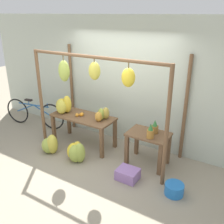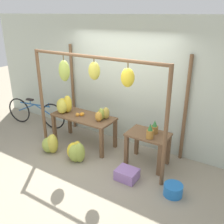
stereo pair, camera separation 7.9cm
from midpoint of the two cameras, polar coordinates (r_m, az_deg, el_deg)
ground_plane at (r=5.04m, az=-5.26°, el=-12.41°), size 20.00×20.00×0.00m
shop_wall_back at (r=5.53m, az=3.18°, el=6.82°), size 8.00×0.08×2.80m
stall_awning at (r=4.76m, az=-2.36°, el=6.08°), size 2.93×1.17×2.14m
display_table_main at (r=5.57m, az=-6.10°, el=-1.94°), size 1.43×0.63×0.71m
display_table_side at (r=4.92m, az=8.65°, el=-6.57°), size 0.80×0.54×0.67m
banana_pile_on_table at (r=5.74m, az=-10.48°, el=1.54°), size 0.45×0.40×0.40m
orange_pile at (r=5.50m, az=-6.76°, el=-0.54°), size 0.16×0.17×0.08m
pineapple_cluster at (r=4.73m, az=9.67°, el=-4.08°), size 0.15×0.37×0.29m
banana_pile_ground_left at (r=5.57m, az=-13.50°, el=-7.12°), size 0.47×0.43×0.43m
banana_pile_ground_right at (r=5.17m, az=-7.74°, el=-9.00°), size 0.49×0.44×0.43m
fruit_crate_white at (r=4.67m, az=3.92°, el=-14.02°), size 0.38×0.32×0.20m
blue_bucket at (r=4.44m, az=14.30°, el=-16.87°), size 0.32×0.32×0.20m
parked_bicycle at (r=6.88m, az=-16.75°, el=-0.14°), size 1.77×0.35×0.73m
papaya_pile at (r=5.25m, az=-1.76°, el=-0.53°), size 0.26×0.38×0.26m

